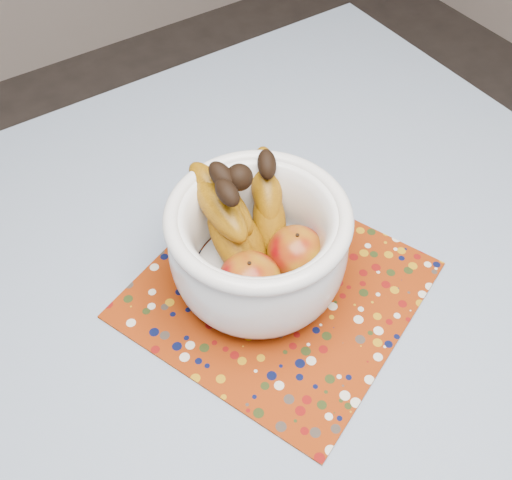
% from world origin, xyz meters
% --- Properties ---
extents(table, '(1.20, 1.20, 0.75)m').
position_xyz_m(table, '(0.00, 0.00, 0.67)').
color(table, brown).
rests_on(table, ground).
extents(tablecloth, '(1.32, 1.32, 0.01)m').
position_xyz_m(tablecloth, '(0.00, 0.00, 0.76)').
color(tablecloth, slate).
rests_on(tablecloth, table).
extents(placemat, '(0.46, 0.46, 0.00)m').
position_xyz_m(placemat, '(0.07, 0.10, 0.76)').
color(placemat, maroon).
rests_on(placemat, tablecloth).
extents(fruit_bowl, '(0.25, 0.26, 0.19)m').
position_xyz_m(fruit_bowl, '(0.06, 0.14, 0.85)').
color(fruit_bowl, white).
rests_on(fruit_bowl, placemat).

